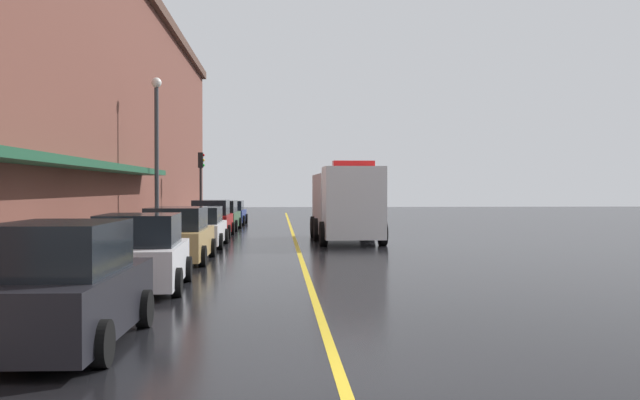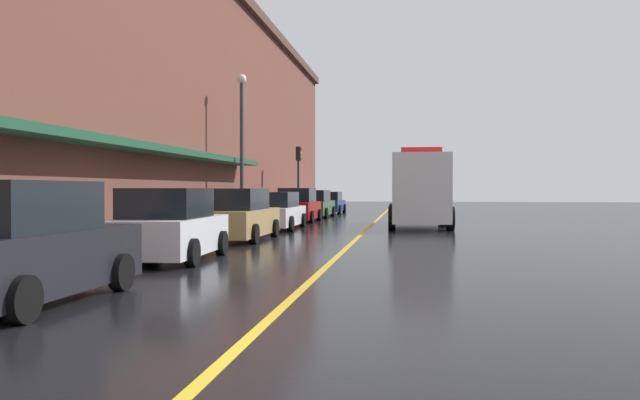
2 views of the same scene
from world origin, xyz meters
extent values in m
plane|color=black|center=(0.00, 25.00, 0.00)|extent=(112.00, 112.00, 0.00)
cube|color=gray|center=(-6.20, 25.00, 0.07)|extent=(2.40, 70.00, 0.15)
cube|color=gold|center=(0.00, 25.00, 0.00)|extent=(0.16, 70.00, 0.01)
cube|color=brown|center=(-14.38, 24.00, 6.28)|extent=(13.96, 64.00, 12.56)
cube|color=#19472D|center=(-6.85, 16.00, 3.10)|extent=(1.20, 22.40, 0.24)
cube|color=black|center=(-3.96, 2.34, 0.64)|extent=(1.83, 4.53, 0.93)
cube|color=black|center=(-3.96, 2.11, 1.49)|extent=(1.62, 2.50, 0.76)
cylinder|color=black|center=(-4.82, 3.75, 0.32)|extent=(0.23, 0.64, 0.64)
cylinder|color=black|center=(-3.05, 3.71, 0.32)|extent=(0.23, 0.64, 0.64)
cylinder|color=black|center=(-3.10, 0.93, 0.32)|extent=(0.23, 0.64, 0.64)
cube|color=silver|center=(-3.97, 8.39, 0.61)|extent=(2.05, 4.26, 0.87)
cube|color=black|center=(-3.97, 8.18, 1.41)|extent=(1.79, 2.37, 0.71)
cylinder|color=black|center=(-4.98, 9.66, 0.32)|extent=(0.24, 0.65, 0.64)
cylinder|color=black|center=(-3.06, 9.73, 0.32)|extent=(0.24, 0.65, 0.64)
cylinder|color=black|center=(-4.88, 7.06, 0.32)|extent=(0.24, 0.65, 0.64)
cylinder|color=black|center=(-2.97, 7.13, 0.32)|extent=(0.24, 0.65, 0.64)
cube|color=#A5844C|center=(-3.97, 14.74, 0.61)|extent=(1.89, 4.91, 0.87)
cube|color=black|center=(-3.97, 14.49, 1.40)|extent=(1.69, 2.70, 0.71)
cylinder|color=black|center=(-4.90, 16.26, 0.32)|extent=(0.22, 0.64, 0.64)
cylinder|color=black|center=(-3.02, 16.25, 0.32)|extent=(0.22, 0.64, 0.64)
cylinder|color=black|center=(-4.92, 13.23, 0.32)|extent=(0.22, 0.64, 0.64)
cylinder|color=black|center=(-3.04, 13.21, 0.32)|extent=(0.22, 0.64, 0.64)
cube|color=silver|center=(-3.89, 20.73, 0.57)|extent=(1.78, 4.87, 0.79)
cube|color=black|center=(-3.89, 20.49, 1.29)|extent=(1.60, 2.68, 0.64)
cylinder|color=black|center=(-4.78, 22.24, 0.32)|extent=(0.22, 0.64, 0.64)
cylinder|color=black|center=(-2.99, 22.24, 0.32)|extent=(0.22, 0.64, 0.64)
cylinder|color=black|center=(-4.79, 19.23, 0.32)|extent=(0.22, 0.64, 0.64)
cylinder|color=black|center=(-2.99, 19.22, 0.32)|extent=(0.22, 0.64, 0.64)
cube|color=maroon|center=(-3.99, 26.78, 0.62)|extent=(1.84, 4.26, 0.88)
cube|color=black|center=(-3.99, 26.57, 1.42)|extent=(1.64, 2.35, 0.72)
cylinder|color=black|center=(-4.88, 28.10, 0.32)|extent=(0.23, 0.64, 0.64)
cylinder|color=black|center=(-3.07, 28.08, 0.32)|extent=(0.23, 0.64, 0.64)
cylinder|color=black|center=(-4.91, 25.48, 0.32)|extent=(0.23, 0.64, 0.64)
cylinder|color=black|center=(-3.09, 25.46, 0.32)|extent=(0.23, 0.64, 0.64)
cube|color=#2D5133|center=(-3.97, 32.37, 0.58)|extent=(1.97, 4.92, 0.82)
cube|color=black|center=(-3.97, 32.12, 1.33)|extent=(1.73, 2.72, 0.67)
cylinder|color=black|center=(-4.87, 33.90, 0.32)|extent=(0.23, 0.64, 0.64)
cylinder|color=black|center=(-2.99, 33.86, 0.32)|extent=(0.23, 0.64, 0.64)
cylinder|color=black|center=(-4.94, 30.88, 0.32)|extent=(0.23, 0.64, 0.64)
cylinder|color=black|center=(-3.06, 30.83, 0.32)|extent=(0.23, 0.64, 0.64)
cube|color=navy|center=(-3.87, 38.49, 0.55)|extent=(1.96, 4.40, 0.75)
cube|color=black|center=(-3.87, 38.27, 1.23)|extent=(1.74, 2.44, 0.61)
cylinder|color=black|center=(-4.78, 39.86, 0.32)|extent=(0.23, 0.64, 0.64)
cylinder|color=black|center=(-2.89, 39.82, 0.32)|extent=(0.23, 0.64, 0.64)
cylinder|color=black|center=(-4.84, 37.15, 0.32)|extent=(0.23, 0.64, 0.64)
cylinder|color=black|center=(-2.95, 37.11, 0.32)|extent=(0.23, 0.64, 0.64)
cube|color=silver|center=(2.30, 20.71, 1.77)|extent=(2.46, 2.21, 2.93)
cube|color=silver|center=(2.21, 24.70, 1.65)|extent=(2.53, 5.28, 2.70)
cube|color=red|center=(2.30, 20.71, 3.35)|extent=(1.70, 0.64, 0.24)
cylinder|color=black|center=(3.52, 20.81, 0.50)|extent=(0.32, 1.01, 1.00)
cylinder|color=black|center=(1.08, 20.76, 0.50)|extent=(0.32, 1.01, 1.00)
cylinder|color=black|center=(3.45, 24.08, 0.50)|extent=(0.32, 1.01, 1.00)
cylinder|color=black|center=(1.01, 24.02, 0.50)|extent=(0.32, 1.01, 1.00)
cylinder|color=black|center=(3.40, 26.19, 0.50)|extent=(0.32, 1.01, 1.00)
cylinder|color=black|center=(0.96, 26.13, 0.50)|extent=(0.32, 1.01, 1.00)
cylinder|color=#4C4C51|center=(-5.35, 21.42, 0.68)|extent=(0.07, 0.07, 1.05)
cube|color=black|center=(-5.35, 21.42, 1.34)|extent=(0.14, 0.18, 0.28)
cylinder|color=#4C4C51|center=(-5.35, 13.70, 0.68)|extent=(0.07, 0.07, 1.05)
cube|color=black|center=(-5.35, 13.70, 1.34)|extent=(0.14, 0.18, 0.28)
cylinder|color=#4C4C51|center=(-5.35, 39.40, 0.68)|extent=(0.07, 0.07, 1.05)
cube|color=black|center=(-5.35, 39.40, 1.34)|extent=(0.14, 0.18, 0.28)
cylinder|color=#4C4C51|center=(-5.35, 16.74, 0.68)|extent=(0.07, 0.07, 1.05)
cube|color=black|center=(-5.35, 16.74, 1.34)|extent=(0.14, 0.18, 0.28)
cylinder|color=#33383D|center=(-5.95, 22.71, 3.40)|extent=(0.18, 0.18, 6.50)
sphere|color=white|center=(-5.95, 22.71, 6.87)|extent=(0.44, 0.44, 0.44)
cylinder|color=#232326|center=(-5.30, 34.34, 1.85)|extent=(0.14, 0.14, 3.40)
cube|color=black|center=(-5.30, 34.34, 4.00)|extent=(0.28, 0.36, 0.90)
sphere|color=red|center=(-5.14, 34.34, 4.30)|extent=(0.16, 0.16, 0.16)
sphere|color=gold|center=(-5.14, 34.34, 4.00)|extent=(0.16, 0.16, 0.16)
sphere|color=green|center=(-5.14, 34.34, 3.70)|extent=(0.16, 0.16, 0.16)
camera|label=1|loc=(-0.78, -8.75, 2.37)|focal=40.83mm
camera|label=2|loc=(1.88, -6.82, 1.75)|focal=36.48mm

